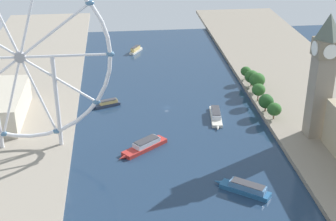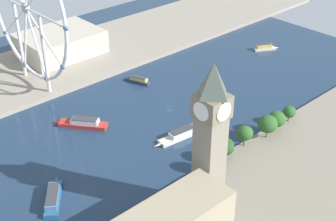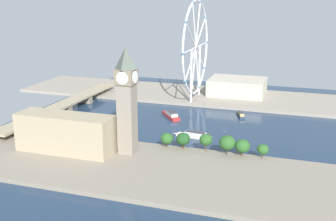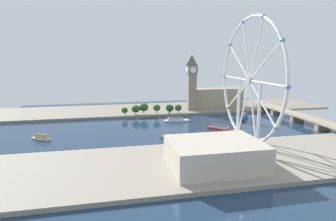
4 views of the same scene
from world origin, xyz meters
name	(u,v)px [view 3 (image 3 of 4)]	position (x,y,z in m)	size (l,w,h in m)	color
ground_plane	(225,129)	(0.00, 0.00, 0.00)	(384.99, 384.99, 0.00)	#1E334C
riverbank_left	(192,175)	(-107.50, 0.00, 1.50)	(90.00, 520.00, 3.00)	gray
riverbank_right	(244,99)	(107.50, 0.00, 1.50)	(90.00, 520.00, 3.00)	gray
clock_tower	(127,99)	(-85.98, 54.57, 42.87)	(14.11, 14.11, 76.52)	gray
parliament_block	(65,133)	(-98.35, 98.55, 16.95)	(22.00, 71.97, 27.90)	tan
tree_row_embankment	(211,142)	(-66.84, -2.72, 10.96)	(14.07, 79.49, 14.52)	#513823
ferris_wheel	(196,48)	(86.00, 50.17, 57.91)	(102.95, 3.20, 105.83)	silver
riverside_hall	(237,87)	(119.20, 9.63, 12.01)	(47.03, 61.78, 18.01)	#BCB29E
river_bridge	(64,105)	(0.00, 161.08, 7.46)	(196.99, 17.24, 9.60)	tan
tour_boat_0	(100,124)	(-29.48, 106.38, 2.53)	(27.83, 22.28, 5.94)	#235684
tour_boat_1	(171,115)	(19.27, 56.03, 2.29)	(31.09, 25.99, 5.77)	#B22D28
tour_boat_2	(194,135)	(-31.24, 19.52, 2.15)	(10.26, 34.82, 5.34)	beige
tour_boat_3	(241,114)	(41.85, -7.09, 2.04)	(21.12, 10.69, 4.88)	#2D384C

